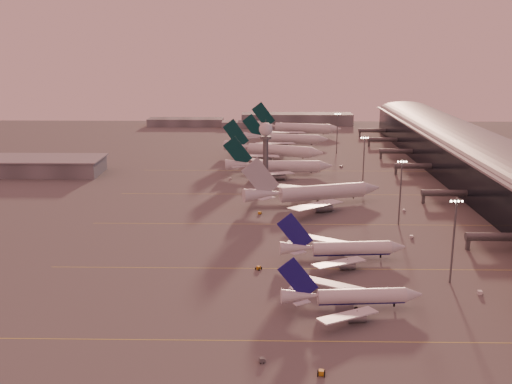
{
  "coord_description": "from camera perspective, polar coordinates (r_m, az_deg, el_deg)",
  "views": [
    {
      "loc": [
        5.67,
        -159.91,
        67.13
      ],
      "look_at": [
        1.53,
        61.28,
        10.86
      ],
      "focal_mm": 42.0,
      "sensor_mm": 36.0,
      "label": 1
    }
  ],
  "objects": [
    {
      "name": "narrowbody_mid",
      "position": [
        189.89,
        8.26,
        -5.55
      ],
      "size": [
        40.78,
        32.44,
        15.93
      ],
      "color": "silver",
      "rests_on": "ground"
    },
    {
      "name": "gsv_catering_a",
      "position": [
        174.8,
        20.66,
        -8.46
      ],
      "size": [
        5.79,
        2.9,
        4.67
      ],
      "color": "silver",
      "rests_on": "ground"
    },
    {
      "name": "mast_b",
      "position": [
        226.87,
        13.6,
        0.25
      ],
      "size": [
        3.6,
        0.56,
        25.0
      ],
      "color": "#56595E",
      "rests_on": "ground"
    },
    {
      "name": "terminal",
      "position": [
        294.2,
        21.4,
        2.18
      ],
      "size": [
        57.0,
        362.0,
        23.04
      ],
      "color": "black",
      "rests_on": "ground"
    },
    {
      "name": "mast_d",
      "position": [
        366.3,
        7.74,
        5.76
      ],
      "size": [
        3.6,
        0.56,
        25.0
      ],
      "color": "#56595E",
      "rests_on": "ground"
    },
    {
      "name": "gsv_truck_a",
      "position": [
        132.85,
        0.76,
        -15.48
      ],
      "size": [
        6.12,
        3.1,
        2.36
      ],
      "color": "#515355",
      "rests_on": "ground"
    },
    {
      "name": "gsv_catering_b",
      "position": [
        248.47,
        13.96,
        -1.41
      ],
      "size": [
        4.55,
        2.44,
        3.59
      ],
      "color": "silver",
      "rests_on": "ground"
    },
    {
      "name": "gsv_tug_hangar",
      "position": [
        328.55,
        8.11,
        2.42
      ],
      "size": [
        3.33,
        2.1,
        0.92
      ],
      "color": "silver",
      "rests_on": "ground"
    },
    {
      "name": "ground",
      "position": [
        173.52,
        -0.89,
        -8.49
      ],
      "size": [
        700.0,
        700.0,
        0.0
      ],
      "primitive_type": "plane",
      "color": "#5D5A5A",
      "rests_on": "ground"
    },
    {
      "name": "gsv_truck_c",
      "position": [
        237.74,
        0.43,
        -1.84
      ],
      "size": [
        4.92,
        5.8,
        2.29
      ],
      "color": "#C18616",
      "rests_on": "ground"
    },
    {
      "name": "widebody_white",
      "position": [
        252.07,
        5.54,
        -0.36
      ],
      "size": [
        59.62,
        47.08,
        21.61
      ],
      "color": "silver",
      "rests_on": "ground"
    },
    {
      "name": "gsv_truck_b",
      "position": [
        215.92,
        14.72,
        -4.0
      ],
      "size": [
        5.74,
        2.38,
        2.28
      ],
      "color": "silver",
      "rests_on": "ground"
    },
    {
      "name": "distant_horizon",
      "position": [
        489.16,
        0.71,
        6.84
      ],
      "size": [
        165.0,
        37.5,
        9.0
      ],
      "color": "#5B5D62",
      "rests_on": "ground"
    },
    {
      "name": "hangar",
      "position": [
        331.18,
        -21.27,
        2.36
      ],
      "size": [
        82.0,
        27.0,
        8.5
      ],
      "color": "#5B5D62",
      "rests_on": "ground"
    },
    {
      "name": "greentail_d",
      "position": [
        435.2,
        3.91,
        5.92
      ],
      "size": [
        64.61,
        51.65,
        23.75
      ],
      "color": "silver",
      "rests_on": "ground"
    },
    {
      "name": "gsv_truck_d",
      "position": [
        297.09,
        -2.44,
        1.4
      ],
      "size": [
        2.29,
        5.11,
        2.0
      ],
      "color": "silver",
      "rests_on": "ground"
    },
    {
      "name": "greentail_b",
      "position": [
        348.01,
        1.63,
        3.8
      ],
      "size": [
        58.9,
        46.75,
        22.32
      ],
      "color": "silver",
      "rests_on": "ground"
    },
    {
      "name": "taxiway_markings",
      "position": [
        227.41,
        7.18,
        -3.01
      ],
      "size": [
        180.0,
        185.25,
        0.02
      ],
      "color": "#EAE152",
      "rests_on": "ground"
    },
    {
      "name": "radar_tower",
      "position": [
        283.69,
        0.93,
        4.9
      ],
      "size": [
        6.4,
        6.4,
        31.1
      ],
      "color": "#56595E",
      "rests_on": "ground"
    },
    {
      "name": "narrowbody_near",
      "position": [
        157.21,
        9.09,
        -10.01
      ],
      "size": [
        37.48,
        29.83,
        14.64
      ],
      "color": "silver",
      "rests_on": "ground"
    },
    {
      "name": "gsv_tug_near",
      "position": [
        129.49,
        6.24,
        -16.76
      ],
      "size": [
        2.7,
        4.01,
        1.07
      ],
      "color": "#C18616",
      "rests_on": "ground"
    },
    {
      "name": "greentail_c",
      "position": [
        392.17,
        2.88,
        4.94
      ],
      "size": [
        56.33,
        45.19,
        20.54
      ],
      "color": "silver",
      "rests_on": "ground"
    },
    {
      "name": "gsv_tug_far",
      "position": [
        273.73,
        2.77,
        0.17
      ],
      "size": [
        3.72,
        4.06,
        1.0
      ],
      "color": "silver",
      "rests_on": "ground"
    },
    {
      "name": "mast_a",
      "position": [
        176.52,
        18.31,
        -4.08
      ],
      "size": [
        3.6,
        0.56,
        25.0
      ],
      "color": "#56595E",
      "rests_on": "ground"
    },
    {
      "name": "gsv_tug_mid",
      "position": [
        181.52,
        0.24,
        -7.25
      ],
      "size": [
        4.18,
        3.76,
        1.02
      ],
      "color": "#C18616",
      "rests_on": "ground"
    },
    {
      "name": "greentail_a",
      "position": [
        305.62,
        2.22,
        2.26
      ],
      "size": [
        55.7,
        44.98,
        20.23
      ],
      "color": "silver",
      "rests_on": "ground"
    },
    {
      "name": "mast_c",
      "position": [
        278.69,
        10.22,
        3.0
      ],
      "size": [
        3.6,
        0.56,
        25.0
      ],
      "color": "#56595E",
      "rests_on": "ground"
    }
  ]
}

